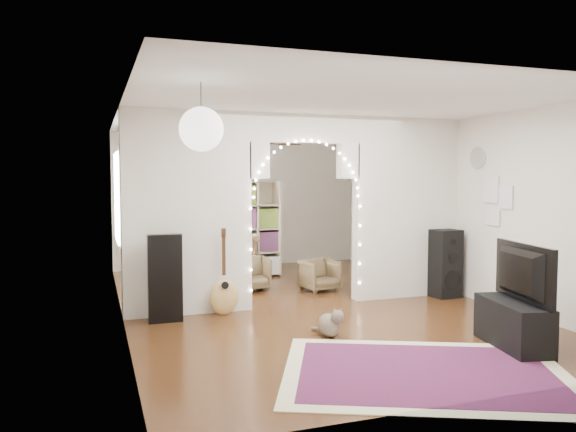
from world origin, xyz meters
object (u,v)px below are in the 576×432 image
object	(u,v)px
floor_speaker	(445,264)
dining_chair_left	(250,273)
dining_table	(222,241)
dining_chair_right	(319,275)
bookcase	(233,229)
acoustic_guitar	(224,283)
media_console	(513,324)

from	to	relation	value
floor_speaker	dining_chair_left	bearing A→B (deg)	146.31
dining_table	dining_chair_right	bearing A→B (deg)	-48.48
dining_chair_left	bookcase	bearing A→B (deg)	92.96
acoustic_guitar	dining_table	xyz separation A→B (m)	(0.56, 2.62, 0.26)
dining_table	media_console	bearing A→B (deg)	-65.02
bookcase	dining_chair_left	distance (m)	1.34
dining_table	floor_speaker	bearing A→B (deg)	-39.65
acoustic_guitar	dining_chair_right	world-z (taller)	acoustic_guitar
dining_table	dining_chair_right	world-z (taller)	dining_table
bookcase	dining_chair_right	distance (m)	2.01
floor_speaker	media_console	size ratio (longest dim) A/B	1.03
dining_chair_left	floor_speaker	bearing A→B (deg)	-26.38
dining_table	dining_chair_left	xyz separation A→B (m)	(0.20, -1.14, -0.41)
dining_chair_left	dining_chair_right	distance (m)	1.11
media_console	dining_chair_right	size ratio (longest dim) A/B	1.85
floor_speaker	bookcase	bearing A→B (deg)	130.32
dining_chair_left	acoustic_guitar	bearing A→B (deg)	-114.47
media_console	dining_chair_left	world-z (taller)	dining_chair_left
acoustic_guitar	dining_chair_right	distance (m)	2.10
dining_chair_right	media_console	bearing A→B (deg)	-87.67
acoustic_guitar	dining_chair_left	xyz separation A→B (m)	(0.77, 1.49, -0.16)
media_console	dining_table	size ratio (longest dim) A/B	0.81
floor_speaker	bookcase	size ratio (longest dim) A/B	0.58
acoustic_guitar	bookcase	distance (m)	2.82
media_console	dining_chair_left	size ratio (longest dim) A/B	1.70
bookcase	dining_table	xyz separation A→B (m)	(-0.20, -0.06, -0.20)
acoustic_guitar	dining_chair_right	xyz separation A→B (m)	(1.80, 1.07, -0.18)
media_console	dining_table	xyz separation A→B (m)	(-2.04, 5.03, 0.43)
dining_table	dining_chair_left	bearing A→B (deg)	-76.94
acoustic_guitar	media_console	world-z (taller)	acoustic_guitar
media_console	dining_chair_right	xyz separation A→B (m)	(-0.80, 3.48, -0.00)
acoustic_guitar	bookcase	xyz separation A→B (m)	(0.77, 2.68, 0.46)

